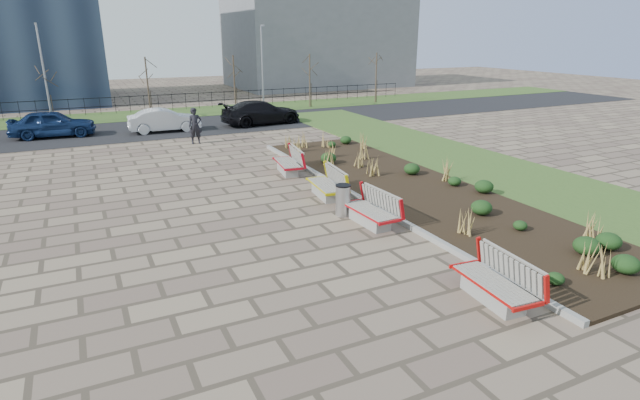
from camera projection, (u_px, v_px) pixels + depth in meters
name	position (u px, v px, depth m)	size (l,w,h in m)	color
ground	(318.00, 282.00, 11.57)	(120.00, 120.00, 0.00)	#7F6D57
planting_bed	(412.00, 189.00, 18.41)	(4.50, 18.00, 0.10)	black
planting_curb	(357.00, 197.00, 17.44)	(0.16, 18.00, 0.15)	gray
grass_verge_near	(508.00, 174.00, 20.38)	(5.00, 38.00, 0.04)	#33511E
grass_verge_far	(148.00, 115.00, 35.47)	(80.00, 5.00, 0.04)	#33511E
road	(162.00, 128.00, 30.35)	(80.00, 7.00, 0.02)	black
bench_a	(494.00, 280.00, 10.61)	(0.90, 2.10, 1.00)	red
bench_b	(370.00, 209.00, 14.94)	(0.90, 2.10, 1.00)	red
bench_c	(326.00, 183.00, 17.48)	(0.90, 2.10, 1.00)	#D5C70B
bench_d	(287.00, 161.00, 20.51)	(0.90, 2.10, 1.00)	#B80C1C
litter_bin	(343.00, 200.00, 15.70)	(0.47, 0.47, 0.99)	#B2B2B7
pedestrian	(195.00, 126.00, 25.90)	(0.68, 0.45, 1.87)	black
car_blue	(52.00, 124.00, 27.56)	(1.76, 4.37, 1.49)	#11244D
car_silver	(164.00, 120.00, 29.12)	(1.41, 4.05, 1.34)	#B8BBC0
car_black	(261.00, 112.00, 31.54)	(2.07, 5.08, 1.47)	black
tree_b	(48.00, 92.00, 31.07)	(1.40, 1.40, 4.00)	#4C3D2D
tree_c	(148.00, 88.00, 33.55)	(1.40, 1.40, 4.00)	#4C3D2D
tree_d	(234.00, 84.00, 36.03)	(1.40, 1.40, 4.00)	#4C3D2D
tree_e	(310.00, 81.00, 38.51)	(1.40, 1.40, 4.00)	#4C3D2D
tree_f	(376.00, 78.00, 40.99)	(1.40, 1.40, 4.00)	#4C3D2D
lamp_west	(45.00, 76.00, 30.33)	(0.24, 0.60, 6.00)	gray
lamp_east	(262.00, 69.00, 36.11)	(0.24, 0.60, 6.00)	gray
railing_fence	(144.00, 103.00, 36.56)	(44.00, 0.10, 1.20)	black
building_grey	(317.00, 38.00, 54.11)	(18.00, 12.00, 10.00)	slate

